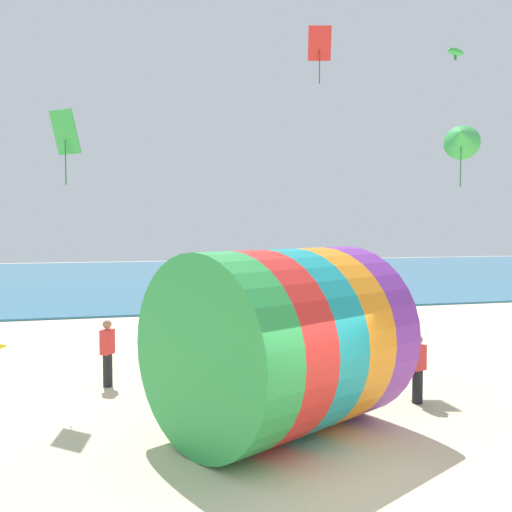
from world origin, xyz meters
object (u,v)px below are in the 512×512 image
(giant_inflatable_tube, at_px, (282,341))
(bystander_near_water, at_px, (107,352))
(kite_green_diamond, at_px, (65,133))
(kite_green_parafoil, at_px, (455,52))
(kite_green_delta, at_px, (461,137))
(kite_handler, at_px, (418,369))
(kite_red_diamond, at_px, (320,44))

(giant_inflatable_tube, bearing_deg, bystander_near_water, 128.87)
(kite_green_diamond, distance_m, bystander_near_water, 5.70)
(kite_green_parafoil, relative_size, bystander_near_water, 0.50)
(kite_green_parafoil, xyz_separation_m, kite_green_delta, (-1.39, -2.47, -3.23))
(kite_handler, distance_m, kite_green_parafoil, 11.39)
(kite_green_delta, relative_size, bystander_near_water, 1.18)
(kite_red_diamond, relative_size, kite_green_diamond, 0.97)
(kite_green_diamond, xyz_separation_m, bystander_near_water, (0.97, -0.49, -5.59))
(giant_inflatable_tube, xyz_separation_m, kite_green_diamond, (-4.36, 4.68, 4.65))
(kite_red_diamond, relative_size, kite_green_parafoil, 2.14)
(kite_green_delta, bearing_deg, kite_red_diamond, 133.83)
(kite_green_parafoil, height_order, bystander_near_water, kite_green_parafoil)
(giant_inflatable_tube, xyz_separation_m, kite_red_diamond, (3.42, 7.09, 8.21))
(kite_green_parafoil, distance_m, bystander_near_water, 14.62)
(kite_handler, bearing_deg, giant_inflatable_tube, -164.43)
(kite_green_parafoil, relative_size, kite_green_delta, 0.42)
(kite_green_delta, height_order, bystander_near_water, kite_green_delta)
(kite_green_parafoil, bearing_deg, bystander_near_water, -169.41)
(kite_handler, distance_m, kite_green_delta, 7.15)
(kite_red_diamond, bearing_deg, kite_handler, -88.33)
(kite_handler, distance_m, kite_green_diamond, 10.44)
(kite_handler, height_order, kite_red_diamond, kite_red_diamond)
(giant_inflatable_tube, xyz_separation_m, kite_handler, (3.60, 1.00, -1.02))
(kite_handler, xyz_separation_m, kite_green_delta, (2.94, 2.84, 5.87))
(kite_handler, relative_size, kite_green_diamond, 0.85)
(kite_red_diamond, distance_m, kite_green_diamond, 8.89)
(giant_inflatable_tube, distance_m, kite_green_diamond, 7.91)
(giant_inflatable_tube, height_order, kite_red_diamond, kite_red_diamond)
(giant_inflatable_tube, bearing_deg, kite_handler, 15.57)
(kite_handler, xyz_separation_m, kite_red_diamond, (-0.18, 6.09, 9.24))
(kite_handler, height_order, bystander_near_water, bystander_near_water)
(kite_handler, bearing_deg, kite_red_diamond, 91.67)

